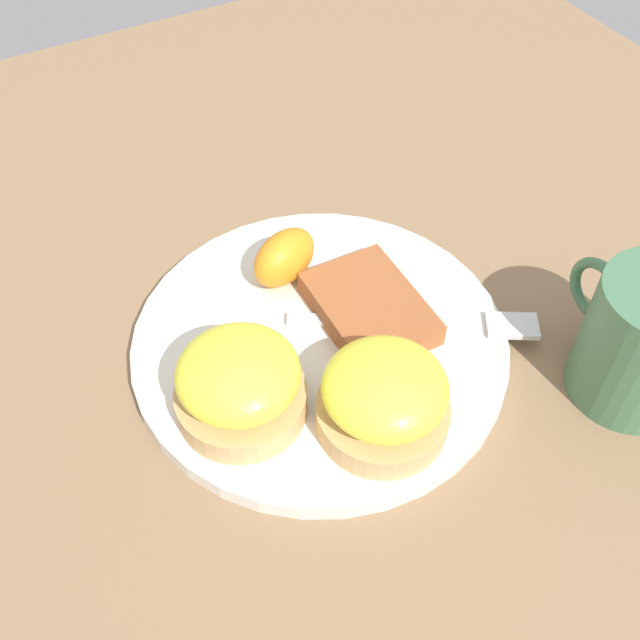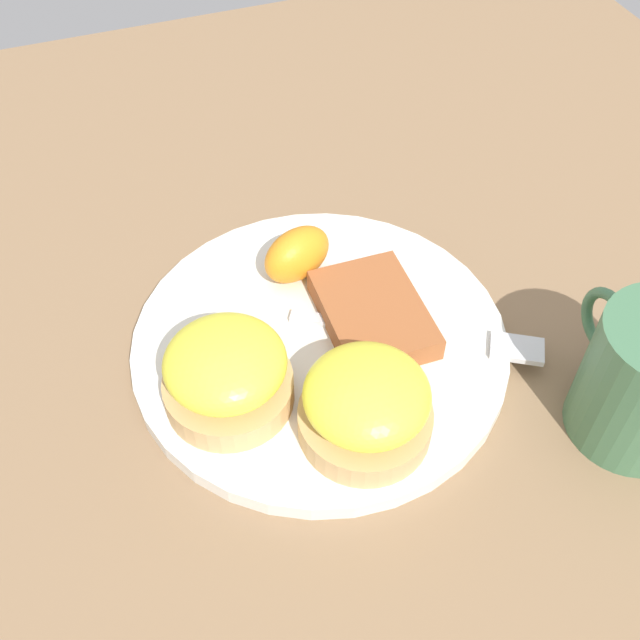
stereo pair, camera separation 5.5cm
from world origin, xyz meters
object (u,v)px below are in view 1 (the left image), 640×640
Objects in this scene: fork at (430,324)px; sandwich_benedict_right at (387,397)px; sandwich_benedict_left at (239,384)px; hashbrown_patty at (369,308)px; orange_wedge at (284,257)px.

sandwich_benedict_right is at bearing 126.44° from fork.
sandwich_benedict_left is 0.10m from sandwich_benedict_right.
hashbrown_patty reaches higher than fork.
orange_wedge is (0.07, 0.04, 0.01)m from hashbrown_patty.
hashbrown_patty is at bearing -152.10° from orange_wedge.
sandwich_benedict_right is at bearing -125.12° from sandwich_benedict_left.
sandwich_benedict_left is at bearing 104.11° from hashbrown_patty.
fork is (-0.10, -0.07, -0.02)m from orange_wedge.
sandwich_benedict_left is 1.52× the size of orange_wedge.
hashbrown_patty is at bearing 49.69° from fork.
hashbrown_patty is at bearing -25.12° from sandwich_benedict_right.
orange_wedge is at bearing -40.34° from sandwich_benedict_left.
sandwich_benedict_right is 0.16m from orange_wedge.
sandwich_benedict_left is at bearing 90.02° from fork.
hashbrown_patty is (0.09, -0.04, -0.02)m from sandwich_benedict_right.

